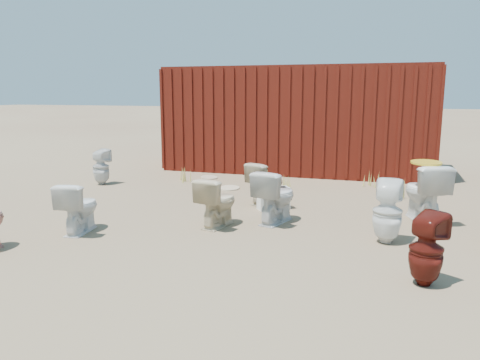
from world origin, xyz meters
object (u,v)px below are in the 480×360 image
(shipping_container, at_px, (299,119))
(toilet_front_a, at_px, (79,207))
(toilet_front_c, at_px, (275,196))
(toilet_back_beige_right, at_px, (266,183))
(toilet_back_e, at_px, (387,212))
(toilet_back_yellowlid, at_px, (424,192))
(loose_tank, at_px, (274,198))
(toilet_back_beige_left, at_px, (217,202))
(toilet_front_maroon, at_px, (426,249))
(toilet_back_a, at_px, (101,167))

(shipping_container, height_order, toilet_front_a, shipping_container)
(toilet_front_c, height_order, toilet_back_beige_right, toilet_front_c)
(toilet_back_e, bearing_deg, toilet_back_beige_right, -34.50)
(toilet_back_yellowlid, distance_m, loose_tank, 2.23)
(toilet_back_beige_left, bearing_deg, toilet_front_a, 38.03)
(toilet_back_e, bearing_deg, toilet_front_maroon, 110.77)
(toilet_front_c, xyz_separation_m, toilet_back_e, (1.52, -0.47, 0.02))
(toilet_front_maroon, xyz_separation_m, toilet_back_yellowlid, (0.12, 2.45, 0.06))
(toilet_back_beige_left, distance_m, toilet_back_e, 2.24)
(shipping_container, relative_size, toilet_back_yellowlid, 7.14)
(toilet_back_a, relative_size, loose_tank, 1.43)
(toilet_front_maroon, bearing_deg, loose_tank, -17.42)
(shipping_container, xyz_separation_m, toilet_front_a, (-1.77, -6.03, -0.86))
(shipping_container, relative_size, toilet_back_beige_right, 8.58)
(toilet_front_a, relative_size, toilet_back_yellowlid, 0.81)
(toilet_front_a, xyz_separation_m, toilet_back_yellowlid, (4.37, 1.99, 0.08))
(toilet_back_yellowlid, bearing_deg, loose_tank, -21.28)
(toilet_front_a, bearing_deg, shipping_container, -114.39)
(toilet_back_beige_left, bearing_deg, toilet_front_c, -137.46)
(toilet_front_c, distance_m, toilet_back_a, 4.31)
(toilet_front_a, bearing_deg, toilet_back_yellowlid, -163.50)
(toilet_back_beige_right, bearing_deg, toilet_back_yellowlid, -161.17)
(toilet_back_beige_left, distance_m, toilet_back_beige_right, 1.53)
(shipping_container, bearing_deg, toilet_front_c, -83.00)
(toilet_front_a, relative_size, toilet_back_beige_right, 0.97)
(toilet_front_a, distance_m, toilet_front_maroon, 4.28)
(toilet_front_c, height_order, toilet_back_beige_left, toilet_front_c)
(toilet_front_a, xyz_separation_m, toilet_back_a, (-1.62, 2.89, 0.02))
(toilet_front_c, height_order, toilet_back_yellowlid, toilet_back_yellowlid)
(toilet_front_a, xyz_separation_m, toilet_back_e, (3.88, 0.78, 0.05))
(toilet_front_c, relative_size, toilet_back_beige_right, 1.08)
(toilet_back_yellowlid, relative_size, loose_tank, 1.68)
(shipping_container, height_order, toilet_back_a, shipping_container)
(toilet_front_maroon, height_order, loose_tank, toilet_front_maroon)
(toilet_back_beige_right, bearing_deg, shipping_container, -60.75)
(toilet_back_beige_left, bearing_deg, toilet_back_yellowlid, -145.25)
(toilet_front_maroon, height_order, toilet_back_a, toilet_front_maroon)
(toilet_back_beige_right, distance_m, toilet_back_yellowlid, 2.45)
(toilet_back_beige_right, bearing_deg, loose_tank, 148.65)
(toilet_front_maroon, xyz_separation_m, toilet_back_beige_left, (-2.61, 1.28, -0.01))
(toilet_front_a, bearing_deg, toilet_back_beige_left, -161.47)
(toilet_front_a, height_order, toilet_back_e, toilet_back_e)
(toilet_back_a, bearing_deg, toilet_front_c, 166.45)
(toilet_front_a, height_order, toilet_back_a, toilet_back_a)
(toilet_back_beige_right, height_order, toilet_back_yellowlid, toilet_back_yellowlid)
(shipping_container, distance_m, toilet_front_a, 6.35)
(toilet_front_maroon, bearing_deg, toilet_back_e, -41.33)
(toilet_back_yellowlid, bearing_deg, toilet_front_maroon, 65.95)
(toilet_front_c, bearing_deg, toilet_back_yellowlid, -144.07)
(toilet_front_c, distance_m, toilet_back_beige_left, 0.84)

